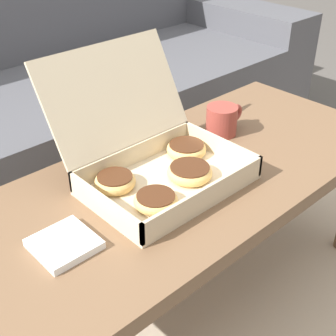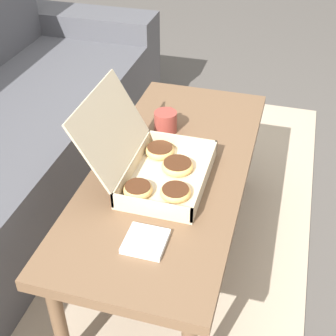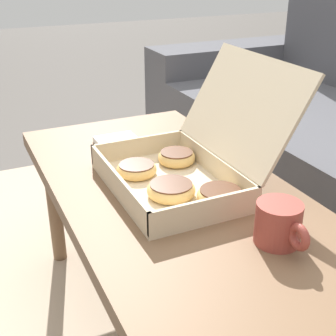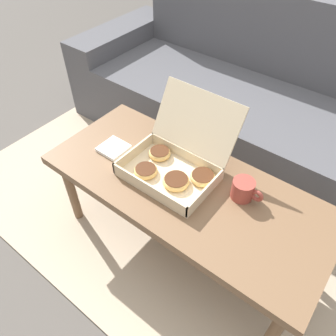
# 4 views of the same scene
# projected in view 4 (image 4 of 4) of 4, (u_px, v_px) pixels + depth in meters

# --- Properties ---
(ground_plane) EXTENTS (12.00, 12.00, 0.00)m
(ground_plane) POSITION_uv_depth(u_px,v_px,m) (190.00, 235.00, 1.68)
(ground_plane) COLOR #514C47
(area_rug) EXTENTS (2.67, 1.81, 0.01)m
(area_rug) POSITION_uv_depth(u_px,v_px,m) (221.00, 198.00, 1.84)
(area_rug) COLOR tan
(area_rug) RESTS_ON ground_plane
(couch) EXTENTS (2.55, 0.83, 0.88)m
(couch) POSITION_uv_depth(u_px,v_px,m) (272.00, 113.00, 1.93)
(couch) COLOR #4C4C51
(couch) RESTS_ON ground_plane
(coffee_table) EXTENTS (1.19, 0.52, 0.45)m
(coffee_table) POSITION_uv_depth(u_px,v_px,m) (185.00, 191.00, 1.35)
(coffee_table) COLOR brown
(coffee_table) RESTS_ON ground_plane
(pastry_box) EXTENTS (0.37, 0.38, 0.28)m
(pastry_box) POSITION_uv_depth(u_px,v_px,m) (176.00, 162.00, 1.34)
(pastry_box) COLOR beige
(pastry_box) RESTS_ON coffee_table
(coffee_mug) EXTENTS (0.13, 0.09, 0.08)m
(coffee_mug) POSITION_uv_depth(u_px,v_px,m) (244.00, 190.00, 1.25)
(coffee_mug) COLOR #993D33
(coffee_mug) RESTS_ON coffee_table
(napkin_stack) EXTENTS (0.12, 0.12, 0.02)m
(napkin_stack) POSITION_uv_depth(u_px,v_px,m) (114.00, 148.00, 1.46)
(napkin_stack) COLOR white
(napkin_stack) RESTS_ON coffee_table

